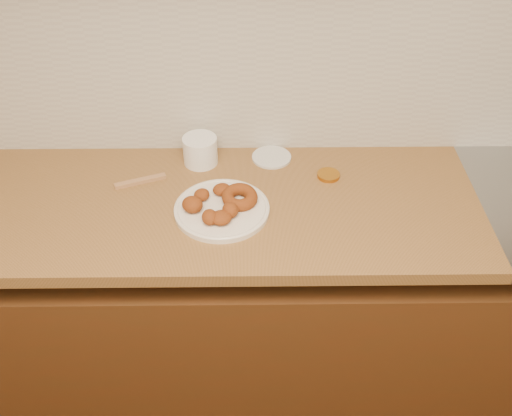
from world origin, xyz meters
name	(u,v)px	position (x,y,z in m)	size (l,w,h in m)	color
wall_back	(314,15)	(0.00, 2.00, 1.35)	(4.00, 0.02, 2.70)	tan
base_cabinet	(305,313)	(0.00, 1.69, 0.39)	(3.60, 0.60, 0.77)	#4D2610
butcher_block	(98,208)	(-0.65, 1.69, 0.88)	(2.30, 0.62, 0.04)	#99693D
backsplash	(311,64)	(0.00, 1.99, 1.20)	(3.60, 0.02, 0.60)	#BBB7A9
donut_plate	(222,210)	(-0.27, 1.64, 0.91)	(0.28, 0.28, 0.02)	white
ring_donut	(240,197)	(-0.22, 1.67, 0.93)	(0.11, 0.11, 0.04)	brown
fried_dough_chunks	(212,206)	(-0.30, 1.62, 0.94)	(0.18, 0.20, 0.05)	brown
plastic_tub	(200,150)	(-0.35, 1.90, 0.95)	(0.11, 0.11, 0.09)	white
tub_lid	(272,157)	(-0.12, 1.92, 0.90)	(0.13, 0.13, 0.01)	silver
brass_jar_lid	(328,175)	(0.06, 1.81, 0.91)	(0.07, 0.07, 0.01)	#BC7821
wooden_utensil	(140,181)	(-0.53, 1.79, 0.91)	(0.16, 0.02, 0.01)	#A5744A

